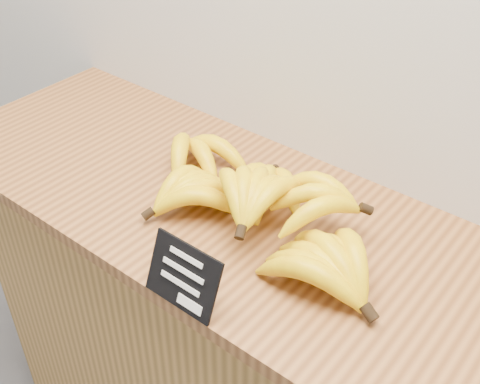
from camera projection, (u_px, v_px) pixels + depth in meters
name	position (u px, v px, depth m)	size (l,w,h in m)	color
counter	(253.00, 369.00, 1.47)	(1.31, 0.50, 0.90)	#AA7B37
counter_top	(256.00, 223.00, 1.19)	(1.57, 0.54, 0.03)	#945D2D
chalkboard_sign	(183.00, 276.00, 0.98)	(0.14, 0.01, 0.11)	black
banana_pile	(257.00, 200.00, 1.14)	(0.61, 0.41, 0.12)	yellow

